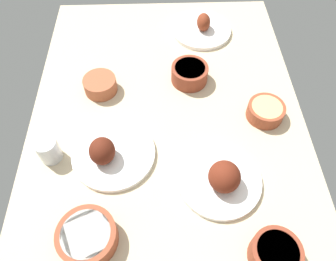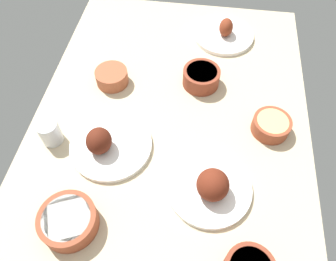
{
  "view_description": "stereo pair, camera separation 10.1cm",
  "coord_description": "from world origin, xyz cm",
  "views": [
    {
      "loc": [
        57.31,
        -1.98,
        88.75
      ],
      "look_at": [
        0.0,
        0.0,
        6.0
      ],
      "focal_mm": 34.37,
      "sensor_mm": 36.0,
      "label": 1
    },
    {
      "loc": [
        56.78,
        8.06,
        88.75
      ],
      "look_at": [
        0.0,
        0.0,
        6.0
      ],
      "focal_mm": 34.37,
      "sensor_mm": 36.0,
      "label": 2
    }
  ],
  "objects": [
    {
      "name": "bowl_pasta",
      "position": [
        -6.19,
        31.95,
        6.71
      ],
      "size": [
        11.94,
        11.94,
        4.94
      ],
      "color": "brown",
      "rests_on": "dining_table"
    },
    {
      "name": "plate_far_side",
      "position": [
        -50.02,
        15.43,
        5.66
      ],
      "size": [
        23.8,
        23.8,
        8.1
      ],
      "color": "white",
      "rests_on": "dining_table"
    },
    {
      "name": "plate_center_main",
      "position": [
        17.59,
        14.41,
        6.88
      ],
      "size": [
        24.11,
        24.11,
        9.96
      ],
      "color": "white",
      "rests_on": "dining_table"
    },
    {
      "name": "bowl_cream",
      "position": [
        32.54,
        -21.48,
        7.09
      ],
      "size": [
        15.18,
        15.18,
        5.69
      ],
      "color": "brown",
      "rests_on": "dining_table"
    },
    {
      "name": "bowl_potatoes",
      "position": [
        -19.55,
        -22.75,
        6.85
      ],
      "size": [
        11.31,
        11.31,
        5.21
      ],
      "color": "#A35133",
      "rests_on": "dining_table"
    },
    {
      "name": "dining_table",
      "position": [
        0.0,
        0.0,
        2.0
      ],
      "size": [
        140.0,
        90.0,
        4.0
      ],
      "primitive_type": "cube",
      "color": "#C6B28E",
      "rests_on": "ground"
    },
    {
      "name": "plate_near_viewer",
      "position": [
        7.68,
        -17.59,
        6.31
      ],
      "size": [
        25.16,
        25.16,
        9.4
      ],
      "color": "white",
      "rests_on": "dining_table"
    },
    {
      "name": "bowl_onions",
      "position": [
        -23.36,
        8.42,
        7.32
      ],
      "size": [
        12.91,
        12.91,
        6.13
      ],
      "color": "brown",
      "rests_on": "dining_table"
    },
    {
      "name": "water_tumbler",
      "position": [
        7.08,
        -35.41,
        8.0
      ],
      "size": [
        6.47,
        6.47,
        8.0
      ],
      "primitive_type": "cylinder",
      "color": "silver",
      "rests_on": "dining_table"
    }
  ]
}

